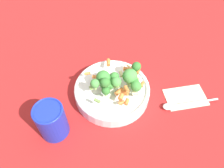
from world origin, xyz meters
TOP-DOWN VIEW (x-y plane):
  - ground_plane at (0.00, 0.00)m, footprint 3.00×3.00m
  - bowl at (0.00, 0.00)m, footprint 0.25×0.25m
  - pasta_salad at (0.02, 0.00)m, footprint 0.19×0.19m
  - cup at (-0.10, -0.19)m, footprint 0.08×0.08m
  - napkin at (0.23, 0.09)m, footprint 0.16×0.15m
  - spoon at (0.22, 0.05)m, footprint 0.16×0.12m

SIDE VIEW (x-z plane):
  - ground_plane at x=0.00m, z-range 0.00..0.00m
  - napkin at x=0.23m, z-range 0.00..0.01m
  - spoon at x=0.22m, z-range 0.01..0.02m
  - bowl at x=0.00m, z-range 0.00..0.05m
  - cup at x=-0.10m, z-range 0.00..0.12m
  - pasta_salad at x=0.02m, z-range 0.05..0.12m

